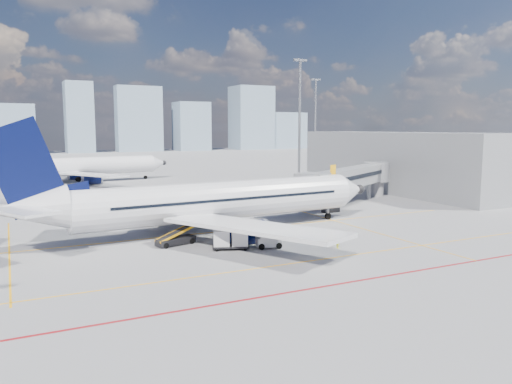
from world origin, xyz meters
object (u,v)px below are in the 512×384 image
at_px(ramp_worker, 338,240).
at_px(main_aircraft, 207,202).
at_px(second_aircraft, 77,167).
at_px(cargo_dolly, 230,239).
at_px(baggage_tug, 267,240).
at_px(belt_loader, 177,239).

bearing_deg(ramp_worker, main_aircraft, 47.50).
bearing_deg(main_aircraft, ramp_worker, -57.55).
relative_size(second_aircraft, ramp_worker, 23.67).
bearing_deg(cargo_dolly, baggage_tug, 3.94).
distance_m(main_aircraft, baggage_tug, 9.05).
bearing_deg(second_aircraft, main_aircraft, -91.54).
relative_size(main_aircraft, second_aircraft, 1.13).
xyz_separation_m(cargo_dolly, belt_loader, (-3.74, 3.87, -0.41)).
height_order(cargo_dolly, belt_loader, belt_loader).
height_order(baggage_tug, ramp_worker, ramp_worker).
relative_size(baggage_tug, ramp_worker, 1.57).
bearing_deg(second_aircraft, ramp_worker, -85.67).
bearing_deg(second_aircraft, cargo_dolly, -92.86).
distance_m(main_aircraft, second_aircraft, 55.40).
height_order(second_aircraft, belt_loader, second_aircraft).
bearing_deg(baggage_tug, second_aircraft, 110.59).
xyz_separation_m(main_aircraft, baggage_tug, (2.53, -8.33, -2.49)).
distance_m(main_aircraft, ramp_worker, 14.07).
height_order(second_aircraft, baggage_tug, second_aircraft).
bearing_deg(main_aircraft, cargo_dolly, -98.78).
xyz_separation_m(main_aircraft, belt_loader, (-4.39, -3.49, -2.66)).
bearing_deg(cargo_dolly, ramp_worker, -2.65).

